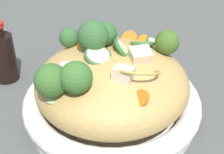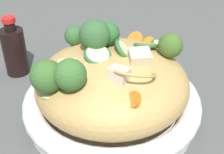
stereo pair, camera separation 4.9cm
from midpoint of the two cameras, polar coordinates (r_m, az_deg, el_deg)
name	(u,v)px [view 2 (the right image)]	position (r m, az deg, el deg)	size (l,w,h in m)	color
ground_plane	(112,116)	(0.54, 2.62, -7.23)	(3.00, 3.00, 0.00)	#484B48
serving_bowl	(112,104)	(0.53, 2.70, -5.02)	(0.30, 0.30, 0.05)	white
noodle_heap	(112,82)	(0.50, 2.85, -1.06)	(0.25, 0.25, 0.12)	tan
broccoli_florets	(92,52)	(0.46, -0.76, 4.46)	(0.19, 0.25, 0.08)	#A0C177
carrot_coins	(125,51)	(0.51, 5.24, 4.64)	(0.20, 0.14, 0.04)	orange
zucchini_slices	(129,49)	(0.50, 6.06, 5.02)	(0.10, 0.16, 0.05)	beige
chicken_chunks	(112,66)	(0.45, 3.23, 1.88)	(0.07, 0.14, 0.03)	beige
soy_sauce_bottle	(14,50)	(0.65, -15.53, 4.72)	(0.05, 0.05, 0.12)	black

